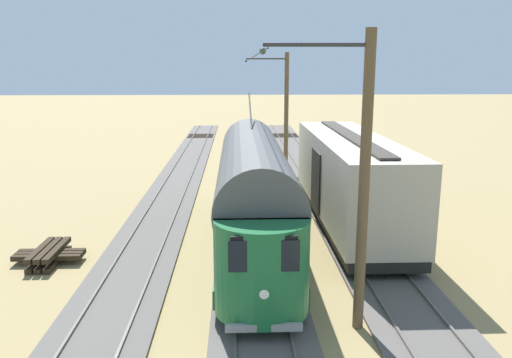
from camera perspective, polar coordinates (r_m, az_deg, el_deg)
name	(u,v)px	position (r m, az deg, el deg)	size (l,w,h in m)	color
ground_plane	(253,235)	(21.29, -0.37, -6.33)	(220.00, 220.00, 0.00)	#937F51
track_streetcar_siding	(352,230)	(22.11, 10.73, -5.69)	(2.80, 80.00, 0.18)	#56514C
track_adjacent_siding	(252,232)	(21.57, -0.40, -5.93)	(2.80, 80.00, 0.18)	#56514C
track_third_siding	(151,233)	(21.86, -11.66, -5.94)	(2.80, 80.00, 0.18)	#56514C
vintage_streetcar	(253,188)	(19.81, -0.30, -0.99)	(2.65, 15.71, 5.44)	#196033
boxcar_adjacent	(349,178)	(22.40, 10.44, 0.15)	(2.96, 12.51, 3.85)	#B2A893
catenary_pole_foreground	(285,112)	(33.07, 3.30, 7.57)	(2.80, 0.28, 7.78)	brown
catenary_pole_mid_near	(362,181)	(13.11, 11.77, -0.17)	(2.80, 0.28, 7.78)	brown
overhead_wire_run	(252,58)	(23.27, -0.44, 13.39)	(2.60, 24.39, 0.18)	black
switch_stand	(348,175)	(30.18, 10.28, 0.48)	(0.50, 0.30, 1.24)	black
spare_tie_stack	(49,255)	(19.87, -22.21, -7.87)	(2.40, 2.40, 0.54)	#2D2316
track_end_bumper	(318,177)	(30.66, 7.02, 0.20)	(1.80, 0.60, 0.80)	#B2A519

